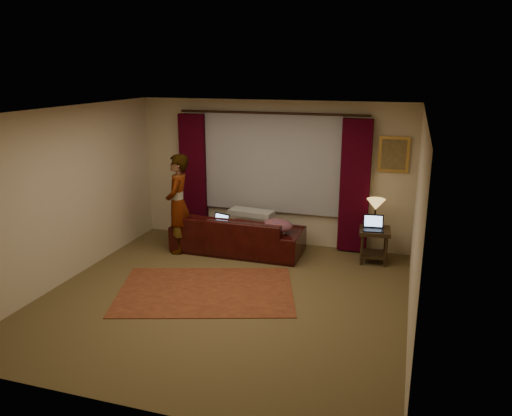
{
  "coord_description": "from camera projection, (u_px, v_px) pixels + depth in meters",
  "views": [
    {
      "loc": [
        2.35,
        -6.04,
        3.13
      ],
      "look_at": [
        0.1,
        1.2,
        1.0
      ],
      "focal_mm": 35.0,
      "sensor_mm": 36.0,
      "label": 1
    }
  ],
  "objects": [
    {
      "name": "floor",
      "position": [
        224.0,
        297.0,
        7.07
      ],
      "size": [
        5.0,
        5.0,
        0.01
      ],
      "primitive_type": "cube",
      "color": "brown",
      "rests_on": "ground"
    },
    {
      "name": "ceiling",
      "position": [
        221.0,
        111.0,
        6.36
      ],
      "size": [
        5.0,
        5.0,
        0.02
      ],
      "primitive_type": "cube",
      "color": "silver",
      "rests_on": "ground"
    },
    {
      "name": "wall_back",
      "position": [
        272.0,
        173.0,
        9.01
      ],
      "size": [
        5.0,
        0.02,
        2.6
      ],
      "primitive_type": "cube",
      "color": "beige",
      "rests_on": "ground"
    },
    {
      "name": "wall_front",
      "position": [
        121.0,
        282.0,
        4.42
      ],
      "size": [
        5.0,
        0.02,
        2.6
      ],
      "primitive_type": "cube",
      "color": "beige",
      "rests_on": "ground"
    },
    {
      "name": "wall_left",
      "position": [
        66.0,
        195.0,
        7.43
      ],
      "size": [
        0.02,
        5.0,
        2.6
      ],
      "primitive_type": "cube",
      "color": "beige",
      "rests_on": "ground"
    },
    {
      "name": "wall_right",
      "position": [
        416.0,
        226.0,
        6.0
      ],
      "size": [
        0.02,
        5.0,
        2.6
      ],
      "primitive_type": "cube",
      "color": "beige",
      "rests_on": "ground"
    },
    {
      "name": "sheer_curtain",
      "position": [
        271.0,
        163.0,
        8.9
      ],
      "size": [
        2.5,
        0.05,
        1.8
      ],
      "primitive_type": "cube",
      "color": "#9999A1",
      "rests_on": "wall_back"
    },
    {
      "name": "drape_left",
      "position": [
        194.0,
        176.0,
        9.37
      ],
      "size": [
        0.5,
        0.14,
        2.3
      ],
      "primitive_type": "cube",
      "color": "#34020F",
      "rests_on": "floor"
    },
    {
      "name": "drape_right",
      "position": [
        355.0,
        186.0,
        8.52
      ],
      "size": [
        0.5,
        0.14,
        2.3
      ],
      "primitive_type": "cube",
      "color": "#34020F",
      "rests_on": "floor"
    },
    {
      "name": "curtain_rod",
      "position": [
        271.0,
        113.0,
        8.62
      ],
      "size": [
        0.04,
        0.04,
        3.4
      ],
      "primitive_type": "cylinder",
      "color": "black",
      "rests_on": "wall_back"
    },
    {
      "name": "picture_frame",
      "position": [
        394.0,
        154.0,
        8.26
      ],
      "size": [
        0.5,
        0.04,
        0.6
      ],
      "primitive_type": "cube",
      "color": "gold",
      "rests_on": "wall_back"
    },
    {
      "name": "sofa",
      "position": [
        238.0,
        227.0,
        8.72
      ],
      "size": [
        2.28,
        1.0,
        0.92
      ],
      "primitive_type": "imported",
      "rotation": [
        0.0,
        0.0,
        3.14
      ],
      "color": "black",
      "rests_on": "floor"
    },
    {
      "name": "throw_blanket",
      "position": [
        251.0,
        199.0,
        8.73
      ],
      "size": [
        0.82,
        0.41,
        0.09
      ],
      "primitive_type": "cube",
      "rotation": [
        0.0,
        0.0,
        -0.13
      ],
      "color": "#9E9C97",
      "rests_on": "sofa"
    },
    {
      "name": "clothing_pile",
      "position": [
        277.0,
        226.0,
        8.36
      ],
      "size": [
        0.6,
        0.5,
        0.23
      ],
      "primitive_type": "ellipsoid",
      "rotation": [
        0.0,
        0.0,
        -0.17
      ],
      "color": "brown",
      "rests_on": "sofa"
    },
    {
      "name": "laptop_sofa",
      "position": [
        217.0,
        222.0,
        8.6
      ],
      "size": [
        0.41,
        0.43,
        0.23
      ],
      "primitive_type": null,
      "rotation": [
        0.0,
        0.0,
        -0.32
      ],
      "color": "black",
      "rests_on": "sofa"
    },
    {
      "name": "area_rug",
      "position": [
        206.0,
        291.0,
        7.26
      ],
      "size": [
        2.9,
        2.36,
        0.01
      ],
      "primitive_type": "cube",
      "rotation": [
        0.0,
        0.0,
        0.31
      ],
      "color": "brown",
      "rests_on": "floor"
    },
    {
      "name": "end_table",
      "position": [
        374.0,
        245.0,
        8.29
      ],
      "size": [
        0.54,
        0.54,
        0.57
      ],
      "primitive_type": "cube",
      "rotation": [
        0.0,
        0.0,
        0.08
      ],
      "color": "black",
      "rests_on": "floor"
    },
    {
      "name": "tiffany_lamp",
      "position": [
        375.0,
        213.0,
        8.25
      ],
      "size": [
        0.37,
        0.37,
        0.48
      ],
      "primitive_type": null,
      "rotation": [
        0.0,
        0.0,
        0.27
      ],
      "color": "#A09F51",
      "rests_on": "end_table"
    },
    {
      "name": "laptop_table",
      "position": [
        374.0,
        224.0,
        8.11
      ],
      "size": [
        0.37,
        0.39,
        0.24
      ],
      "primitive_type": null,
      "rotation": [
        0.0,
        0.0,
        0.12
      ],
      "color": "black",
      "rests_on": "end_table"
    },
    {
      "name": "person",
      "position": [
        178.0,
        204.0,
        8.61
      ],
      "size": [
        0.61,
        0.61,
        1.73
      ],
      "primitive_type": "imported",
      "rotation": [
        0.0,
        0.0,
        -1.35
      ],
      "color": "#9E9C97",
      "rests_on": "floor"
    }
  ]
}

